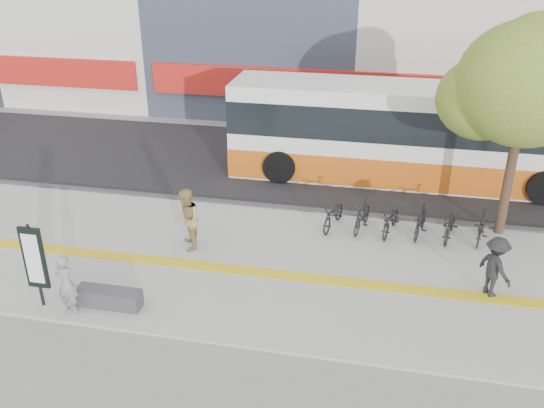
% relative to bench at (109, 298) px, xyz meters
% --- Properties ---
extents(ground, '(120.00, 120.00, 0.00)m').
position_rel_bench_xyz_m(ground, '(2.60, 1.20, -0.30)').
color(ground, slate).
rests_on(ground, ground).
extents(sidewalk, '(40.00, 7.00, 0.08)m').
position_rel_bench_xyz_m(sidewalk, '(2.60, 2.70, -0.27)').
color(sidewalk, gray).
rests_on(sidewalk, ground).
extents(tactile_strip, '(40.00, 0.45, 0.01)m').
position_rel_bench_xyz_m(tactile_strip, '(2.60, 2.20, -0.22)').
color(tactile_strip, gold).
rests_on(tactile_strip, sidewalk).
extents(street, '(40.00, 8.00, 0.06)m').
position_rel_bench_xyz_m(street, '(2.60, 10.20, -0.28)').
color(street, black).
rests_on(street, ground).
extents(curb, '(40.00, 0.25, 0.14)m').
position_rel_bench_xyz_m(curb, '(2.60, 6.20, -0.23)').
color(curb, '#323234').
rests_on(curb, ground).
extents(bench, '(1.60, 0.45, 0.45)m').
position_rel_bench_xyz_m(bench, '(0.00, 0.00, 0.00)').
color(bench, '#323234').
rests_on(bench, sidewalk).
extents(signboard, '(0.55, 0.10, 2.20)m').
position_rel_bench_xyz_m(signboard, '(-1.60, -0.31, 1.06)').
color(signboard, black).
rests_on(signboard, sidewalk).
extents(street_tree, '(4.40, 3.80, 6.31)m').
position_rel_bench_xyz_m(street_tree, '(9.78, 6.02, 4.21)').
color(street_tree, '#3B261B').
rests_on(street_tree, sidewalk).
extents(bus, '(12.79, 3.03, 3.41)m').
position_rel_bench_xyz_m(bus, '(7.02, 9.70, 1.36)').
color(bus, silver).
rests_on(bus, street).
extents(bicycle_row, '(5.16, 1.71, 0.95)m').
position_rel_bench_xyz_m(bicycle_row, '(6.98, 5.20, 0.22)').
color(bicycle_row, black).
rests_on(bicycle_row, sidewalk).
extents(seated_woman, '(0.60, 0.43, 1.53)m').
position_rel_bench_xyz_m(seated_woman, '(-0.80, -0.40, 0.54)').
color(seated_woman, black).
rests_on(seated_woman, sidewalk).
extents(pedestrian_tan, '(0.99, 1.08, 1.81)m').
position_rel_bench_xyz_m(pedestrian_tan, '(0.94, 3.07, 0.68)').
color(pedestrian_tan, '#99834B').
rests_on(pedestrian_tan, sidewalk).
extents(pedestrian_dark, '(1.07, 1.19, 1.60)m').
position_rel_bench_xyz_m(pedestrian_dark, '(9.12, 2.39, 0.57)').
color(pedestrian_dark, black).
rests_on(pedestrian_dark, sidewalk).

